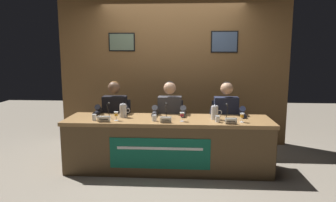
# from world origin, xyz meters

# --- Properties ---
(ground_plane) EXTENTS (12.00, 12.00, 0.00)m
(ground_plane) POSITION_xyz_m (0.00, 0.00, 0.00)
(ground_plane) COLOR gray
(wall_back_panelled) EXTENTS (4.09, 0.14, 2.60)m
(wall_back_panelled) POSITION_xyz_m (0.00, 1.32, 1.30)
(wall_back_panelled) COLOR brown
(wall_back_panelled) RESTS_ON ground_plane
(conference_table) EXTENTS (2.89, 0.74, 0.74)m
(conference_table) POSITION_xyz_m (-0.00, -0.10, 0.50)
(conference_table) COLOR olive
(conference_table) RESTS_ON ground_plane
(chair_left) EXTENTS (0.44, 0.44, 0.90)m
(chair_left) POSITION_xyz_m (-0.86, 0.55, 0.44)
(chair_left) COLOR black
(chair_left) RESTS_ON ground_plane
(panelist_left) EXTENTS (0.51, 0.48, 1.22)m
(panelist_left) POSITION_xyz_m (-0.86, 0.35, 0.71)
(panelist_left) COLOR black
(panelist_left) RESTS_ON ground_plane
(nameplate_left) EXTENTS (0.17, 0.06, 0.08)m
(nameplate_left) POSITION_xyz_m (-0.85, -0.26, 0.78)
(nameplate_left) COLOR white
(nameplate_left) RESTS_ON conference_table
(juice_glass_left) EXTENTS (0.06, 0.06, 0.12)m
(juice_glass_left) POSITION_xyz_m (-0.70, -0.18, 0.82)
(juice_glass_left) COLOR white
(juice_glass_left) RESTS_ON conference_table
(water_cup_left) EXTENTS (0.06, 0.06, 0.08)m
(water_cup_left) POSITION_xyz_m (-1.00, -0.18, 0.78)
(water_cup_left) COLOR silver
(water_cup_left) RESTS_ON conference_table
(microphone_left) EXTENTS (0.06, 0.17, 0.22)m
(microphone_left) POSITION_xyz_m (-0.85, -0.03, 0.81)
(microphone_left) COLOR black
(microphone_left) RESTS_ON conference_table
(chair_center) EXTENTS (0.44, 0.44, 0.90)m
(chair_center) POSITION_xyz_m (0.00, 0.55, 0.44)
(chair_center) COLOR black
(chair_center) RESTS_ON ground_plane
(panelist_center) EXTENTS (0.51, 0.48, 1.22)m
(panelist_center) POSITION_xyz_m (0.00, 0.35, 0.71)
(panelist_center) COLOR black
(panelist_center) RESTS_ON ground_plane
(nameplate_center) EXTENTS (0.15, 0.06, 0.08)m
(nameplate_center) POSITION_xyz_m (-0.01, -0.26, 0.78)
(nameplate_center) COLOR white
(nameplate_center) RESTS_ON conference_table
(juice_glass_center) EXTENTS (0.06, 0.06, 0.12)m
(juice_glass_center) POSITION_xyz_m (0.20, -0.17, 0.82)
(juice_glass_center) COLOR white
(juice_glass_center) RESTS_ON conference_table
(water_cup_center) EXTENTS (0.06, 0.06, 0.08)m
(water_cup_center) POSITION_xyz_m (-0.17, -0.17, 0.78)
(water_cup_center) COLOR silver
(water_cup_center) RESTS_ON conference_table
(microphone_center) EXTENTS (0.06, 0.17, 0.22)m
(microphone_center) POSITION_xyz_m (-0.03, -0.02, 0.81)
(microphone_center) COLOR black
(microphone_center) RESTS_ON conference_table
(chair_right) EXTENTS (0.44, 0.44, 0.90)m
(chair_right) POSITION_xyz_m (0.86, 0.55, 0.44)
(chair_right) COLOR black
(chair_right) RESTS_ON ground_plane
(panelist_right) EXTENTS (0.51, 0.48, 1.22)m
(panelist_right) POSITION_xyz_m (0.86, 0.35, 0.71)
(panelist_right) COLOR black
(panelist_right) RESTS_ON ground_plane
(nameplate_right) EXTENTS (0.15, 0.06, 0.08)m
(nameplate_right) POSITION_xyz_m (0.84, -0.28, 0.78)
(nameplate_right) COLOR white
(nameplate_right) RESTS_ON conference_table
(juice_glass_right) EXTENTS (0.06, 0.06, 0.12)m
(juice_glass_right) POSITION_xyz_m (1.00, -0.17, 0.82)
(juice_glass_right) COLOR white
(juice_glass_right) RESTS_ON conference_table
(water_cup_right) EXTENTS (0.06, 0.06, 0.08)m
(water_cup_right) POSITION_xyz_m (0.68, -0.18, 0.78)
(water_cup_right) COLOR silver
(water_cup_right) RESTS_ON conference_table
(microphone_right) EXTENTS (0.06, 0.17, 0.22)m
(microphone_right) POSITION_xyz_m (0.82, -0.03, 0.81)
(microphone_right) COLOR black
(microphone_right) RESTS_ON conference_table
(water_pitcher_left_side) EXTENTS (0.15, 0.10, 0.21)m
(water_pitcher_left_side) POSITION_xyz_m (-0.65, 0.05, 0.83)
(water_pitcher_left_side) COLOR silver
(water_pitcher_left_side) RESTS_ON conference_table
(water_pitcher_right_side) EXTENTS (0.15, 0.10, 0.21)m
(water_pitcher_right_side) POSITION_xyz_m (0.65, -0.01, 0.83)
(water_pitcher_right_side) COLOR silver
(water_pitcher_right_side) RESTS_ON conference_table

